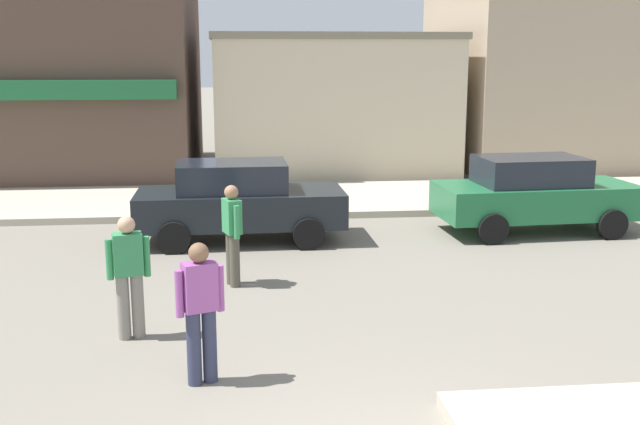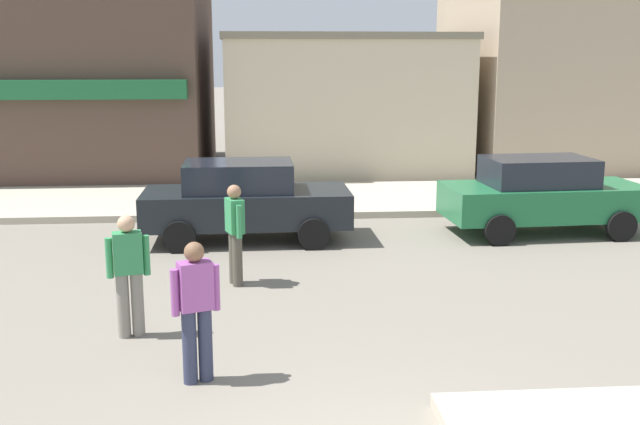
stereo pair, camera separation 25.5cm
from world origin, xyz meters
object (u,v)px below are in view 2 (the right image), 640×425
pedestrian_crossing_far (129,272)px  pedestrian_kerb_side (196,308)px  parked_car_second (542,194)px  pedestrian_crossing_near (235,231)px  parked_car_nearest (245,200)px

pedestrian_crossing_far → pedestrian_kerb_side: bearing=-56.3°
pedestrian_crossing_far → parked_car_second: bearing=35.0°
pedestrian_crossing_near → pedestrian_kerb_side: same height
parked_car_nearest → pedestrian_crossing_near: bearing=-91.9°
pedestrian_crossing_near → pedestrian_crossing_far: size_ratio=1.00×
pedestrian_crossing_far → pedestrian_kerb_side: (0.97, -1.46, 0.00)m
parked_car_second → pedestrian_kerb_side: pedestrian_kerb_side is taller
pedestrian_crossing_near → pedestrian_kerb_side: 3.61m
pedestrian_kerb_side → parked_car_second: bearing=45.9°
pedestrian_crossing_near → pedestrian_crossing_far: 2.50m
pedestrian_crossing_near → pedestrian_crossing_far: bearing=-121.0°
parked_car_second → pedestrian_crossing_near: bearing=-153.6°
pedestrian_crossing_near → pedestrian_crossing_far: same height
parked_car_nearest → pedestrian_crossing_near: 2.91m
pedestrian_crossing_near → parked_car_second: bearing=26.4°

